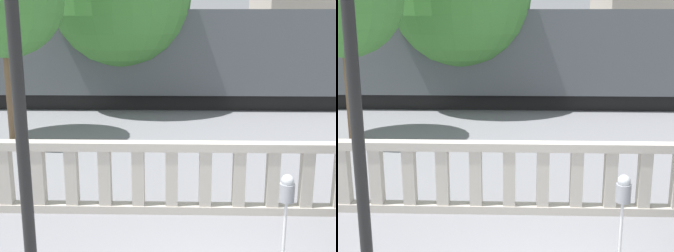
# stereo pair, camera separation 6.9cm
# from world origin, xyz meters

# --- Properties ---
(balustrade) EXTENTS (13.55, 0.24, 1.23)m
(balustrade) POSITION_xyz_m (-0.00, 2.94, 0.61)
(balustrade) COLOR #BCB5A8
(balustrade) RESTS_ON ground
(parking_meter) EXTENTS (0.19, 0.19, 1.32)m
(parking_meter) POSITION_xyz_m (0.65, 1.16, 1.07)
(parking_meter) COLOR silver
(parking_meter) RESTS_ON ground
(train_near) EXTENTS (24.54, 2.75, 3.97)m
(train_near) POSITION_xyz_m (-2.60, 12.39, 1.77)
(train_near) COLOR black
(train_near) RESTS_ON ground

